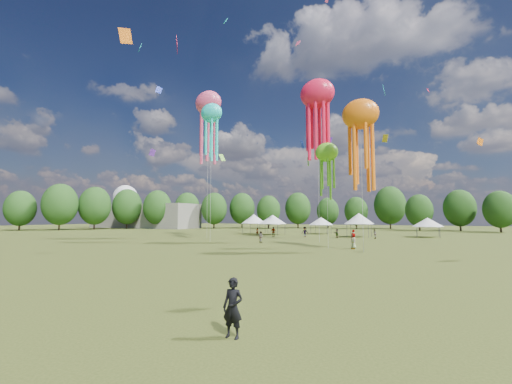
% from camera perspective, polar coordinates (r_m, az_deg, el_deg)
% --- Properties ---
extents(ground, '(300.00, 300.00, 0.00)m').
position_cam_1_polar(ground, '(18.60, -22.18, -15.46)').
color(ground, '#384416').
rests_on(ground, ground).
extents(observer_main, '(0.68, 0.46, 1.81)m').
position_cam_1_polar(observer_main, '(10.70, -4.04, -19.39)').
color(observer_main, black).
rests_on(observer_main, ground).
extents(spectator_near, '(1.01, 0.95, 1.64)m').
position_cam_1_polar(spectator_near, '(47.24, 0.86, -7.85)').
color(spectator_near, gray).
rests_on(spectator_near, ground).
extents(spectators_far, '(23.47, 21.46, 1.90)m').
position_cam_1_polar(spectators_far, '(57.50, 11.09, -7.09)').
color(spectators_far, gray).
rests_on(spectators_far, ground).
extents(festival_tents, '(38.99, 12.95, 4.43)m').
position_cam_1_polar(festival_tents, '(68.12, 10.76, -4.78)').
color(festival_tents, '#47474C').
rests_on(festival_tents, ground).
extents(show_kites, '(32.79, 14.99, 26.51)m').
position_cam_1_polar(show_kites, '(51.52, 2.08, 12.52)').
color(show_kites, '#1BEBE6').
rests_on(show_kites, ground).
extents(small_kites, '(77.62, 60.53, 44.41)m').
position_cam_1_polar(small_kites, '(62.04, 11.11, 19.44)').
color(small_kites, '#1BEBE6').
rests_on(small_kites, ground).
extents(treeline, '(201.57, 95.24, 13.43)m').
position_cam_1_polar(treeline, '(76.69, 13.47, -2.12)').
color(treeline, '#38281C').
rests_on(treeline, ground).
extents(hangar, '(40.00, 12.00, 8.00)m').
position_cam_1_polar(hangar, '(120.03, -18.89, -4.00)').
color(hangar, gray).
rests_on(hangar, ground).
extents(radome, '(9.00, 9.00, 16.00)m').
position_cam_1_polar(radome, '(135.97, -21.75, -1.41)').
color(radome, white).
rests_on(radome, ground).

